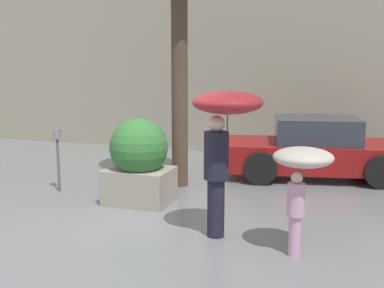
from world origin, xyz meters
name	(u,v)px	position (x,y,z in m)	size (l,w,h in m)	color
ground_plane	(131,228)	(0.00, 0.00, 0.00)	(40.00, 40.00, 0.00)	slate
building_facade	(235,41)	(0.00, 6.50, 3.00)	(18.00, 0.30, 6.00)	#9E937F
planter_box	(139,161)	(-0.43, 1.26, 0.75)	(1.13, 1.02, 1.51)	#9E9384
person_adult	(224,126)	(1.41, 0.08, 1.60)	(0.97, 0.97, 2.08)	#1E1E2D
person_child	(302,168)	(2.50, -0.19, 1.15)	(0.77, 0.77, 1.41)	#D199B7
parked_car_near	(316,150)	(2.37, 4.24, 0.60)	(4.05, 2.41, 1.30)	maroon
parking_meter	(58,146)	(-2.22, 1.45, 0.89)	(0.14, 0.14, 1.23)	#595B60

